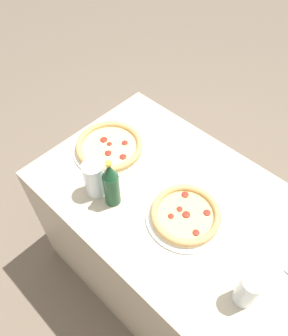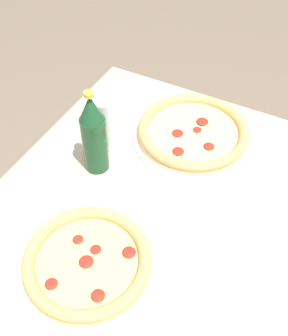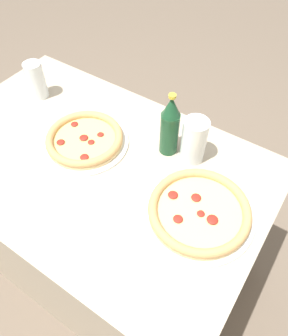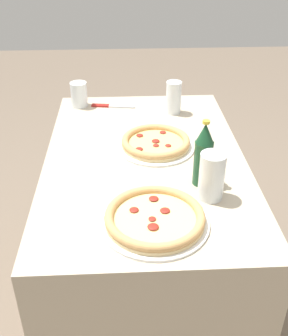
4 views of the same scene
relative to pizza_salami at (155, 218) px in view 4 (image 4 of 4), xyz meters
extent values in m
plane|color=#6B5B4C|center=(-0.39, -0.01, -0.77)|extent=(8.00, 8.00, 0.00)
cube|color=#B7A88E|center=(-0.39, -0.01, -0.39)|extent=(1.17, 0.74, 0.75)
cylinder|color=white|center=(0.00, 0.00, -0.02)|extent=(0.32, 0.32, 0.01)
cylinder|color=#E5C689|center=(0.00, 0.00, -0.01)|extent=(0.29, 0.29, 0.01)
cylinder|color=#EACC7F|center=(0.00, 0.00, 0.00)|extent=(0.26, 0.26, 0.00)
torus|color=tan|center=(0.00, 0.00, 0.01)|extent=(0.30, 0.30, 0.03)
ellipsoid|color=maroon|center=(-0.09, 0.00, 0.01)|extent=(0.03, 0.03, 0.01)
ellipsoid|color=maroon|center=(0.05, -0.01, 0.01)|extent=(0.03, 0.03, 0.01)
ellipsoid|color=maroon|center=(0.01, -0.01, 0.01)|extent=(0.02, 0.02, 0.01)
ellipsoid|color=maroon|center=(-0.03, 0.03, 0.01)|extent=(0.03, 0.03, 0.01)
ellipsoid|color=maroon|center=(-0.04, -0.06, 0.01)|extent=(0.03, 0.03, 0.01)
cylinder|color=white|center=(-0.46, 0.04, -0.02)|extent=(0.30, 0.30, 0.01)
cylinder|color=#E5C689|center=(-0.46, 0.04, -0.01)|extent=(0.26, 0.26, 0.01)
cylinder|color=#E5C170|center=(-0.46, 0.04, 0.00)|extent=(0.23, 0.23, 0.00)
torus|color=tan|center=(-0.46, 0.04, 0.01)|extent=(0.26, 0.26, 0.03)
ellipsoid|color=maroon|center=(-0.43, 0.08, 0.01)|extent=(0.02, 0.02, 0.01)
ellipsoid|color=maroon|center=(-0.46, 0.04, 0.01)|extent=(0.03, 0.03, 0.01)
ellipsoid|color=maroon|center=(-0.54, 0.07, 0.01)|extent=(0.03, 0.03, 0.01)
ellipsoid|color=maroon|center=(-0.40, -0.03, 0.01)|extent=(0.03, 0.03, 0.01)
ellipsoid|color=maroon|center=(-0.52, -0.02, 0.01)|extent=(0.03, 0.03, 0.01)
ellipsoid|color=maroon|center=(-0.43, 0.04, 0.01)|extent=(0.02, 0.02, 0.01)
cylinder|color=white|center=(-0.13, 0.19, 0.06)|extent=(0.08, 0.08, 0.16)
cylinder|color=maroon|center=(-0.13, 0.19, 0.05)|extent=(0.07, 0.07, 0.13)
cylinder|color=white|center=(-0.88, -0.29, 0.04)|extent=(0.08, 0.08, 0.11)
cylinder|color=#935123|center=(-0.88, -0.29, 0.02)|extent=(0.06, 0.06, 0.06)
cylinder|color=white|center=(-0.78, 0.14, 0.05)|extent=(0.07, 0.07, 0.14)
cylinder|color=silver|center=(-0.78, 0.14, 0.03)|extent=(0.06, 0.06, 0.10)
cylinder|color=#194728|center=(-0.21, 0.17, 0.06)|extent=(0.06, 0.06, 0.16)
cone|color=#194728|center=(-0.21, 0.17, 0.17)|extent=(0.06, 0.06, 0.07)
cylinder|color=gold|center=(-0.21, 0.17, 0.21)|extent=(0.02, 0.02, 0.01)
cube|color=maroon|center=(-0.87, -0.19, -0.02)|extent=(0.04, 0.08, 0.01)
cube|color=silver|center=(-0.85, -0.09, -0.02)|extent=(0.04, 0.12, 0.01)
camera|label=1|loc=(-0.78, 0.60, 1.06)|focal=35.00mm
camera|label=2|loc=(-0.80, -0.27, 0.76)|focal=45.00mm
camera|label=3|loc=(0.15, -0.51, 0.80)|focal=35.00mm
camera|label=4|loc=(0.96, -0.08, 0.77)|focal=45.00mm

